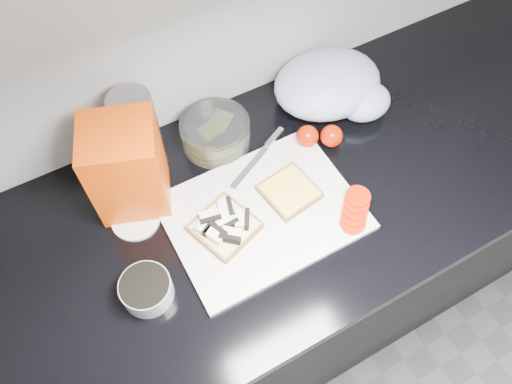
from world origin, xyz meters
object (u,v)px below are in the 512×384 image
Objects in this scene: steel_canister at (139,134)px; glass_bowl at (215,133)px; bread_bag at (127,168)px; cutting_board at (263,213)px.

glass_bowl is at bearing -6.74° from steel_canister.
bread_bag is 0.09m from steel_canister.
glass_bowl is 0.24m from bread_bag.
cutting_board is 1.77× the size of bread_bag.
steel_canister is (-0.17, 0.02, 0.07)m from glass_bowl.
glass_bowl is at bearing 33.73° from bread_bag.
steel_canister reaches higher than glass_bowl.
bread_bag is at bearing -166.29° from glass_bowl.
glass_bowl is 0.18m from steel_canister.
cutting_board is 1.85× the size of steel_canister.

